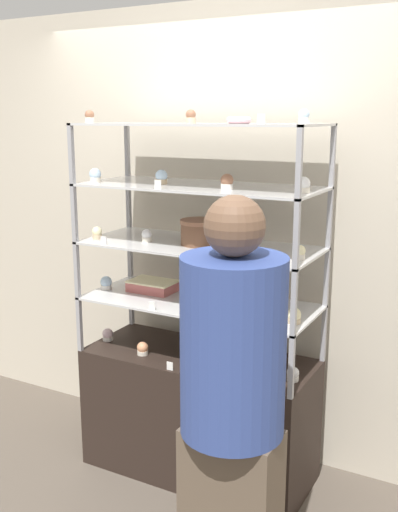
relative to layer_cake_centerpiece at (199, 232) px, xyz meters
name	(u,v)px	position (x,y,z in m)	size (l,w,h in m)	color
ground_plane	(199,469)	(-0.01, 0.00, -1.39)	(20.00, 20.00, 0.00)	brown
back_wall	(232,235)	(-0.01, 0.41, -0.09)	(8.00, 0.05, 2.60)	beige
display_base	(199,413)	(-0.01, 0.00, -1.04)	(1.26, 0.53, 0.70)	black
display_riser_lower	(199,304)	(-0.01, 0.00, -0.40)	(1.26, 0.53, 0.31)	#99999E
display_riser_middle	(199,248)	(-0.01, 0.00, -0.09)	(1.26, 0.53, 0.31)	#99999E
display_riser_upper	(199,189)	(-0.01, 0.00, 0.23)	(1.26, 0.53, 0.31)	#99999E
display_riser_top	(199,127)	(-0.01, 0.00, 0.54)	(1.26, 0.53, 0.31)	#99999E
layer_cake_centerpiece	(199,232)	(0.00, 0.00, 0.00)	(0.21, 0.21, 0.13)	brown
sheet_cake_frosted	(153,286)	(-0.33, 0.05, -0.35)	(0.26, 0.18, 0.06)	#C66660
cupcake_0	(108,335)	(-0.58, -0.05, -0.66)	(0.06, 0.06, 0.07)	white
cupcake_1	(143,349)	(-0.28, -0.13, -0.66)	(0.06, 0.06, 0.07)	beige
cupcake_2	(193,352)	(-0.02, -0.04, -0.66)	(0.06, 0.06, 0.07)	white
cupcake_3	(238,364)	(0.27, -0.08, -0.66)	(0.06, 0.06, 0.07)	#CCB28C
cupcake_4	(293,374)	(0.56, -0.06, -0.66)	(0.06, 0.06, 0.07)	white
price_tag_0	(170,366)	(-0.04, -0.24, -0.67)	(0.04, 0.00, 0.04)	white
cupcake_5	(106,283)	(-0.58, -0.04, -0.34)	(0.07, 0.07, 0.08)	white
cupcake_6	(223,306)	(0.19, -0.11, -0.34)	(0.07, 0.07, 0.08)	beige
cupcake_7	(294,316)	(0.56, -0.09, -0.34)	(0.07, 0.07, 0.08)	#CCB28C
price_tag_1	(152,306)	(-0.15, -0.24, -0.36)	(0.04, 0.00, 0.04)	white
cupcake_8	(97,233)	(-0.57, -0.13, -0.03)	(0.05, 0.05, 0.07)	#CCB28C
cupcake_9	(147,236)	(-0.28, -0.07, -0.03)	(0.05, 0.05, 0.07)	beige
cupcake_10	(248,245)	(0.29, -0.04, -0.03)	(0.05, 0.05, 0.07)	white
cupcake_11	(300,253)	(0.57, -0.07, -0.03)	(0.05, 0.05, 0.07)	beige
price_tag_2	(104,241)	(-0.44, -0.24, -0.04)	(0.04, 0.00, 0.04)	white
cupcake_12	(95,176)	(-0.56, -0.13, 0.28)	(0.06, 0.06, 0.07)	beige
cupcake_13	(161,177)	(-0.20, -0.04, 0.28)	(0.06, 0.06, 0.07)	#CCB28C
cupcake_14	(227,182)	(0.20, -0.08, 0.28)	(0.06, 0.06, 0.07)	white
cupcake_15	(303,185)	(0.57, -0.05, 0.28)	(0.06, 0.06, 0.07)	beige
price_tag_3	(158,185)	(-0.10, -0.24, 0.27)	(0.04, 0.00, 0.04)	white
cupcake_16	(90,117)	(-0.58, -0.14, 0.59)	(0.05, 0.05, 0.07)	beige
cupcake_17	(191,117)	(0.01, -0.10, 0.59)	(0.05, 0.05, 0.07)	#CCB28C
cupcake_18	(304,116)	(0.57, -0.09, 0.59)	(0.05, 0.05, 0.07)	white
price_tag_4	(261,119)	(0.43, -0.24, 0.58)	(0.04, 0.00, 0.04)	white
donut_glazed	(239,120)	(0.23, -0.03, 0.57)	(0.12, 0.12, 0.03)	#EFB2BC
customer_figure	(232,402)	(0.57, -0.79, -0.47)	(0.40, 0.40, 1.71)	brown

